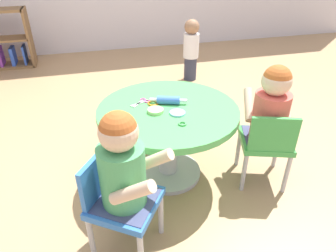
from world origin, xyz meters
name	(u,v)px	position (x,y,z in m)	size (l,w,h in m)	color
ground_plane	(168,173)	(0.00, 0.00, 0.00)	(10.00, 10.00, 0.00)	tan
craft_table	(168,126)	(0.00, 0.00, 0.38)	(0.86, 0.86, 0.51)	silver
child_chair_left	(119,200)	(-0.37, -0.48, 0.31)	(0.42, 0.42, 0.54)	#B7B7BC
seated_child_left	(123,164)	(-0.34, -0.51, 0.53)	(0.44, 0.42, 0.51)	#3F4772
child_chair_right	(266,142)	(0.57, -0.23, 0.31)	(0.38, 0.38, 0.54)	#B7B7BC
seated_child_right	(271,107)	(0.58, -0.19, 0.53)	(0.36, 0.41, 0.51)	#3F4772
toddler_standing	(191,48)	(0.68, 1.57, 0.36)	(0.17, 0.17, 0.67)	#33384C
rolling_pin	(168,100)	(0.02, 0.05, 0.53)	(0.22, 0.10, 0.05)	#3F72CC
craft_scissors	(142,102)	(-0.14, 0.12, 0.51)	(0.14, 0.12, 0.01)	silver
playdough_blob_0	(156,111)	(-0.08, -0.03, 0.52)	(0.09, 0.09, 0.02)	#B2E58C
playdough_blob_1	(178,113)	(0.04, -0.08, 0.51)	(0.09, 0.09, 0.01)	#8CCCF2
cookie_cutter_0	(115,124)	(-0.33, -0.11, 0.51)	(0.05, 0.05, 0.01)	red
cookie_cutter_1	(153,103)	(-0.08, 0.08, 0.51)	(0.07, 0.07, 0.01)	orange
cookie_cutter_2	(114,118)	(-0.33, -0.05, 0.51)	(0.06, 0.06, 0.01)	red
cookie_cutter_3	(182,124)	(0.03, -0.21, 0.51)	(0.05, 0.05, 0.01)	#4CB259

